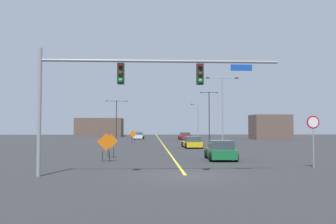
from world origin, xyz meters
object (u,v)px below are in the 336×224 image
object	(u,v)px
construction_sign_right_shoulder	(133,135)
car_red_far	(185,136)
traffic_signal_assembly	(123,82)
stop_sign	(313,131)
street_lamp_near_left	(209,112)
street_lamp_far_left	(197,119)
street_lamp_near_right	(116,115)
car_white_approaching	(139,136)
car_green_passing	(221,151)
street_lamp_far_right	(222,105)
construction_sign_left_lane	(111,143)
car_yellow_distant	(192,142)
construction_sign_median_near	(106,143)

from	to	relation	value
construction_sign_right_shoulder	car_red_far	size ratio (longest dim) A/B	0.46
traffic_signal_assembly	car_red_far	bearing A→B (deg)	80.87
stop_sign	street_lamp_near_left	bearing A→B (deg)	88.07
street_lamp_far_left	construction_sign_right_shoulder	distance (m)	23.43
street_lamp_far_left	street_lamp_near_right	world-z (taller)	street_lamp_near_right
street_lamp_near_right	car_white_approaching	distance (m)	8.57
street_lamp_near_right	car_green_passing	bearing A→B (deg)	-76.15
street_lamp_far_left	car_white_approaching	distance (m)	12.63
street_lamp_far_left	street_lamp_far_right	size ratio (longest dim) A/B	0.81
street_lamp_near_left	construction_sign_left_lane	bearing A→B (deg)	-110.51
car_white_approaching	car_yellow_distant	bearing A→B (deg)	-76.71
traffic_signal_assembly	car_yellow_distant	bearing A→B (deg)	75.05
construction_sign_left_lane	construction_sign_median_near	size ratio (longest dim) A/B	0.93
street_lamp_far_left	street_lamp_far_right	world-z (taller)	street_lamp_far_right
street_lamp_near_right	car_white_approaching	world-z (taller)	street_lamp_near_right
stop_sign	construction_sign_left_lane	distance (m)	14.82
street_lamp_near_left	stop_sign	bearing A→B (deg)	-91.93
stop_sign	street_lamp_near_right	distance (m)	59.03
street_lamp_near_left	car_white_approaching	size ratio (longest dim) A/B	2.17
street_lamp_far_right	construction_sign_median_near	distance (m)	24.72
street_lamp_near_left	street_lamp_far_right	size ratio (longest dim) A/B	1.01
street_lamp_far_right	car_green_passing	bearing A→B (deg)	-102.15
street_lamp_far_right	car_red_far	world-z (taller)	street_lamp_far_right
stop_sign	construction_sign_left_lane	bearing A→B (deg)	148.81
construction_sign_median_near	car_white_approaching	world-z (taller)	construction_sign_median_near
construction_sign_right_shoulder	car_white_approaching	xyz separation A→B (m)	(0.21, 18.68, -0.61)
traffic_signal_assembly	street_lamp_near_left	size ratio (longest dim) A/B	1.32
street_lamp_far_right	car_yellow_distant	world-z (taller)	street_lamp_far_right
construction_sign_left_lane	construction_sign_right_shoulder	world-z (taller)	construction_sign_right_shoulder
construction_sign_left_lane	construction_sign_median_near	bearing A→B (deg)	-89.44
street_lamp_near_right	street_lamp_far_right	world-z (taller)	street_lamp_far_right
street_lamp_near_left	construction_sign_right_shoulder	bearing A→B (deg)	-136.00
traffic_signal_assembly	car_red_far	distance (m)	49.75
street_lamp_far_left	construction_sign_right_shoulder	size ratio (longest dim) A/B	3.78
street_lamp_near_left	construction_sign_left_lane	distance (m)	40.70
street_lamp_far_left	construction_sign_right_shoulder	xyz separation A→B (m)	(-12.33, -19.72, -2.80)
street_lamp_far_left	car_white_approaching	world-z (taller)	street_lamp_far_left
street_lamp_near_right	car_red_far	distance (m)	17.77
construction_sign_median_near	stop_sign	bearing A→B (deg)	-19.66
stop_sign	car_white_approaching	world-z (taller)	stop_sign
traffic_signal_assembly	street_lamp_near_right	distance (m)	59.42
street_lamp_far_left	car_green_passing	size ratio (longest dim) A/B	1.86
street_lamp_near_right	street_lamp_far_left	bearing A→B (deg)	-14.37
stop_sign	construction_sign_right_shoulder	xyz separation A→B (m)	(-12.16, 32.36, -0.91)
car_green_passing	traffic_signal_assembly	bearing A→B (deg)	-128.72
car_green_passing	car_yellow_distant	bearing A→B (deg)	91.26
street_lamp_far_left	car_yellow_distant	bearing A→B (deg)	-98.80
stop_sign	car_white_approaching	size ratio (longest dim) A/B	0.73
car_green_passing	car_red_far	bearing A→B (deg)	88.08
traffic_signal_assembly	car_white_approaching	xyz separation A→B (m)	(-1.06, 53.68, -4.02)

